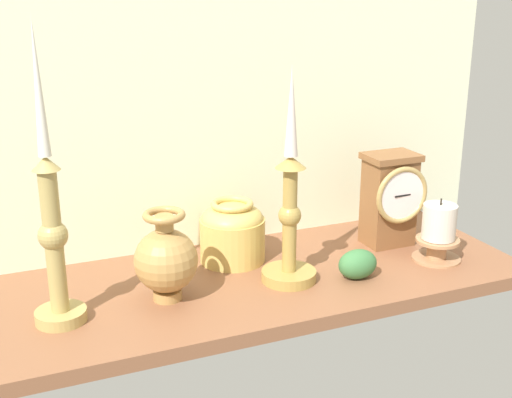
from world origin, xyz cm
name	(u,v)px	position (x,y,z in cm)	size (l,w,h in cm)	color
ground_plane	(241,285)	(0.00, 0.00, -1.20)	(100.00, 36.00, 2.40)	brown
back_wall	(202,75)	(0.00, 18.50, 32.50)	(120.00, 2.00, 65.00)	#E3E7C3
mantel_clock	(390,198)	(32.16, 3.72, 9.36)	(10.99, 8.18, 17.95)	brown
candlestick_tall_left	(290,216)	(7.26, -3.89, 11.71)	(9.39, 9.39, 36.58)	#AA8A43
candlestick_tall_center	(53,232)	(-30.51, -3.69, 14.25)	(7.67, 7.67, 44.87)	tan
brass_vase_bulbous	(166,259)	(-13.78, -2.81, 6.99)	(10.19, 10.19, 14.91)	#B28649
brass_vase_jar	(232,231)	(1.50, 7.88, 5.75)	(11.83, 11.83, 11.40)	#D3B25A
pillar_candle_front	(438,233)	(36.15, -6.22, 5.20)	(8.85, 8.85, 11.74)	tan
ivy_sprig	(358,264)	(18.52, -7.63, 2.58)	(7.03, 4.92, 5.16)	#3B743F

